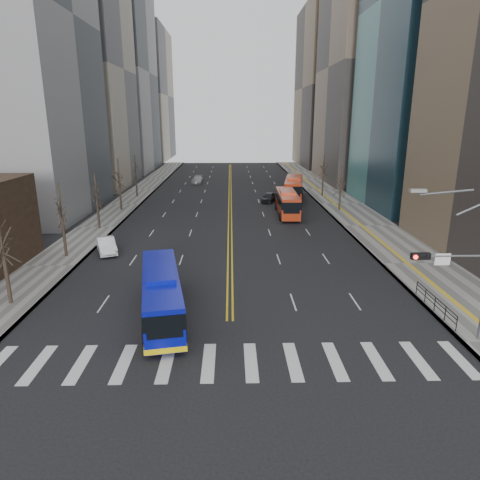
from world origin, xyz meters
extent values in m
plane|color=black|center=(0.00, 0.00, 0.00)|extent=(220.00, 220.00, 0.00)
cube|color=slate|center=(17.50, 45.00, 0.07)|extent=(7.00, 130.00, 0.15)
cube|color=slate|center=(-16.50, 45.00, 0.07)|extent=(5.00, 130.00, 0.15)
cube|color=silver|center=(-10.64, 0.00, 0.01)|extent=(0.70, 4.00, 0.01)
cube|color=silver|center=(-8.27, 0.00, 0.01)|extent=(0.70, 4.00, 0.01)
cube|color=silver|center=(-5.91, 0.00, 0.01)|extent=(0.70, 4.00, 0.01)
cube|color=silver|center=(-3.55, 0.00, 0.01)|extent=(0.70, 4.00, 0.01)
cube|color=silver|center=(-1.18, 0.00, 0.01)|extent=(0.70, 4.00, 0.01)
cube|color=silver|center=(1.18, 0.00, 0.01)|extent=(0.70, 4.00, 0.01)
cube|color=silver|center=(3.55, 0.00, 0.01)|extent=(0.70, 4.00, 0.01)
cube|color=silver|center=(5.91, 0.00, 0.01)|extent=(0.70, 4.00, 0.01)
cube|color=silver|center=(8.27, 0.00, 0.01)|extent=(0.70, 4.00, 0.01)
cube|color=silver|center=(10.64, 0.00, 0.01)|extent=(0.70, 4.00, 0.01)
cube|color=silver|center=(13.00, 0.00, 0.01)|extent=(0.70, 4.00, 0.01)
cube|color=gold|center=(-0.20, 55.00, 0.01)|extent=(0.15, 100.00, 0.01)
cube|color=gold|center=(0.20, 55.00, 0.01)|extent=(0.15, 100.00, 0.01)
cube|color=gray|center=(-31.00, 66.00, 22.00)|extent=(22.00, 22.00, 44.00)
cube|color=gray|center=(-30.00, 93.00, 24.00)|extent=(20.00, 26.00, 48.00)
cube|color=#88715E|center=(30.00, 71.00, 23.00)|extent=(20.00, 26.00, 46.00)
cube|color=gray|center=(-29.00, 125.00, 20.00)|extent=(18.00, 30.00, 40.00)
cube|color=brown|center=(29.00, 103.00, 21.00)|extent=(18.00, 30.00, 42.00)
cylinder|color=slate|center=(12.95, 2.00, 5.50)|extent=(4.50, 0.12, 0.12)
cube|color=black|center=(11.00, 2.00, 5.50)|extent=(1.10, 0.28, 0.38)
cylinder|color=#FF190C|center=(10.65, 1.84, 5.50)|extent=(0.24, 0.08, 0.24)
cylinder|color=black|center=(11.00, 1.84, 5.50)|extent=(0.24, 0.08, 0.24)
cylinder|color=black|center=(11.35, 1.84, 5.50)|extent=(0.24, 0.08, 0.24)
cube|color=white|center=(12.30, 2.00, 5.30)|extent=(0.90, 0.06, 0.70)
cube|color=#999993|center=(10.40, 2.00, 9.30)|extent=(0.90, 0.35, 0.18)
cube|color=black|center=(14.30, 6.00, 1.15)|extent=(0.04, 6.00, 0.04)
cylinder|color=black|center=(14.30, 3.00, 0.65)|extent=(0.06, 0.06, 1.00)
cylinder|color=black|center=(14.30, 4.50, 0.65)|extent=(0.06, 0.06, 1.00)
cylinder|color=black|center=(14.30, 6.00, 0.65)|extent=(0.06, 0.06, 1.00)
cylinder|color=black|center=(14.30, 7.50, 0.65)|extent=(0.06, 0.06, 1.00)
cylinder|color=black|center=(14.30, 9.00, 0.65)|extent=(0.06, 0.06, 1.00)
cylinder|color=#2F231C|center=(-16.00, 8.00, 1.88)|extent=(0.28, 0.28, 3.75)
cylinder|color=#2F231C|center=(-16.00, 19.00, 1.95)|extent=(0.28, 0.28, 3.90)
cylinder|color=#2F231C|center=(-16.00, 30.00, 1.80)|extent=(0.28, 0.28, 3.60)
cylinder|color=#2F231C|center=(-16.00, 41.00, 2.00)|extent=(0.28, 0.28, 4.00)
cylinder|color=#2F231C|center=(-16.00, 52.00, 1.90)|extent=(0.28, 0.28, 3.80)
cylinder|color=#2F231C|center=(16.00, 40.00, 1.75)|extent=(0.28, 0.28, 3.50)
cylinder|color=#2F231C|center=(16.00, 52.00, 1.88)|extent=(0.28, 0.28, 3.75)
cube|color=#0A11A3|center=(-4.65, 5.92, 1.69)|extent=(4.44, 11.61, 2.68)
cube|color=black|center=(-4.65, 5.92, 2.23)|extent=(4.50, 11.64, 0.97)
cube|color=#0A11A3|center=(-4.65, 5.92, 3.13)|extent=(2.60, 4.26, 0.40)
cube|color=yellow|center=(-4.65, 5.92, 0.55)|extent=(4.50, 11.64, 0.35)
cylinder|color=black|center=(-5.14, 2.13, 0.50)|extent=(0.48, 1.04, 1.00)
cylinder|color=black|center=(-2.81, 2.57, 0.50)|extent=(0.48, 1.04, 1.00)
cylinder|color=black|center=(-6.49, 9.27, 0.50)|extent=(0.48, 1.04, 1.00)
cylinder|color=black|center=(-4.16, 9.71, 0.50)|extent=(0.48, 1.04, 1.00)
cube|color=#AB2E12|center=(7.99, 37.49, 1.76)|extent=(2.75, 10.94, 2.82)
cube|color=black|center=(7.99, 37.49, 2.31)|extent=(2.81, 10.96, 1.01)
cube|color=#AB2E12|center=(7.99, 37.49, 3.27)|extent=(2.07, 3.86, 0.40)
cylinder|color=black|center=(6.67, 34.04, 0.50)|extent=(0.33, 1.01, 1.00)
cylinder|color=black|center=(9.14, 33.97, 0.50)|extent=(0.33, 1.01, 1.00)
cylinder|color=black|center=(6.85, 41.00, 0.50)|extent=(0.33, 1.01, 1.00)
cylinder|color=black|center=(9.32, 40.94, 0.50)|extent=(0.33, 1.01, 1.00)
cube|color=#AB2E12|center=(10.64, 49.51, 1.90)|extent=(4.67, 12.17, 3.11)
cube|color=black|center=(10.64, 49.51, 2.49)|extent=(4.74, 12.20, 1.11)
cube|color=#AB2E12|center=(10.64, 49.51, 3.56)|extent=(2.83, 4.47, 0.40)
cylinder|color=black|center=(8.66, 45.99, 0.50)|extent=(0.46, 1.04, 1.00)
cylinder|color=black|center=(11.33, 45.53, 0.50)|extent=(0.46, 1.04, 1.00)
cylinder|color=black|center=(9.95, 53.48, 0.50)|extent=(0.46, 1.04, 1.00)
cylinder|color=black|center=(12.61, 53.03, 0.50)|extent=(0.46, 1.04, 1.00)
imported|color=white|center=(-12.47, 20.47, 0.77)|extent=(3.28, 4.97, 1.55)
imported|color=black|center=(6.29, 47.13, 0.77)|extent=(3.09, 4.85, 1.54)
imported|color=gray|center=(-6.79, 67.90, 0.74)|extent=(2.37, 5.20, 1.48)
imported|color=black|center=(12.50, 65.07, 0.54)|extent=(2.37, 4.12, 1.08)
camera|label=1|loc=(0.11, -21.09, 13.15)|focal=32.00mm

